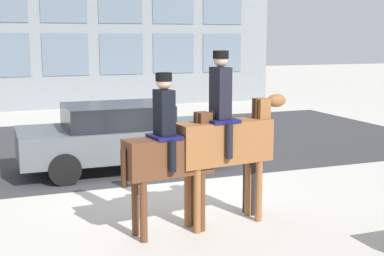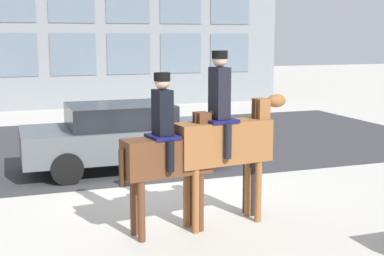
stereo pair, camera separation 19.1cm
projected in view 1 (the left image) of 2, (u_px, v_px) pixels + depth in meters
The scene contains 6 objects.
ground_plane at pixel (159, 191), 10.31m from camera, with size 80.00×80.00×0.00m, color beige.
road_surface at pixel (108, 145), 14.69m from camera, with size 18.50×8.50×0.01m.
mounted_horse_lead at pixel (171, 151), 7.91m from camera, with size 1.78×0.65×2.43m.
mounted_horse_companion at pixel (226, 137), 8.28m from camera, with size 2.02×0.65×2.73m.
pedestrian_bystander at pixel (250, 157), 8.82m from camera, with size 0.81×0.59×1.66m.
street_car_near_lane at pixel (121, 135), 11.87m from camera, with size 4.48×1.98×1.48m.
Camera 1 is at (-2.92, -9.54, 2.93)m, focal length 50.00 mm.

